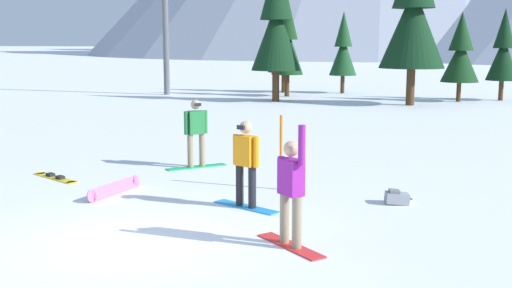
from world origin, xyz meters
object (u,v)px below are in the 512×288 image
object	(u,v)px
loose_snowboard_far_spare	(115,188)
pine_tree_short	(287,42)
pine_tree_broad	(343,49)
pine_tree_slender	(276,23)
trail_marker_pole	(281,153)
pine_tree_tall	(461,53)
snowboarder_foreground	(291,190)
pine_tree_twin	(413,12)
pine_tree_young	(503,50)
pine_tree_leaning	(284,42)
backpack_grey	(397,197)
snowboarder_background	(196,132)
loose_snowboard_near_right	(55,177)
snowboarder_midground	(246,162)

from	to	relation	value
loose_snowboard_far_spare	pine_tree_short	world-z (taller)	pine_tree_short
pine_tree_broad	pine_tree_slender	distance (m)	7.23
trail_marker_pole	pine_tree_tall	world-z (taller)	pine_tree_tall
snowboarder_foreground	loose_snowboard_far_spare	distance (m)	4.92
pine_tree_twin	pine_tree_young	distance (m)	6.45
snowboarder_foreground	pine_tree_leaning	size ratio (longest dim) A/B	0.33
pine_tree_leaning	backpack_grey	bearing A→B (deg)	-65.01
backpack_grey	pine_tree_twin	world-z (taller)	pine_tree_twin
snowboarder_background	loose_snowboard_far_spare	world-z (taller)	snowboarder_background
pine_tree_broad	pine_tree_leaning	xyz separation A→B (m)	(-3.57, -0.89, 0.42)
pine_tree_twin	loose_snowboard_far_spare	bearing A→B (deg)	-97.03
snowboarder_foreground	pine_tree_short	distance (m)	27.35
loose_snowboard_near_right	pine_tree_short	world-z (taller)	pine_tree_short
trail_marker_pole	pine_tree_leaning	world-z (taller)	pine_tree_leaning
snowboarder_foreground	backpack_grey	xyz separation A→B (m)	(1.05, 3.25, -0.78)
pine_tree_leaning	pine_tree_slender	world-z (taller)	pine_tree_slender
backpack_grey	pine_tree_young	xyz separation A→B (m)	(1.19, 24.42, 2.57)
snowboarder_foreground	pine_tree_short	size ratio (longest dim) A/B	0.33
snowboarder_midground	pine_tree_tall	xyz separation A→B (m)	(1.74, 24.23, 1.71)
pine_tree_broad	pine_tree_leaning	size ratio (longest dim) A/B	0.87
snowboarder_background	trail_marker_pole	bearing A→B (deg)	-26.47
loose_snowboard_near_right	pine_tree_leaning	size ratio (longest dim) A/B	0.29
pine_tree_tall	pine_tree_slender	bearing A→B (deg)	-156.94
snowboarder_foreground	pine_tree_short	xyz separation A→B (m)	(-9.41, 25.58, 2.24)
pine_tree_broad	pine_tree_tall	bearing A→B (deg)	-22.88
snowboarder_background	pine_tree_broad	bearing A→B (deg)	96.44
snowboarder_background	pine_tree_leaning	size ratio (longest dim) A/B	0.30
snowboarder_foreground	loose_snowboard_near_right	size ratio (longest dim) A/B	1.14
snowboarder_midground	pine_tree_slender	bearing A→B (deg)	109.59
loose_snowboard_far_spare	pine_tree_short	distance (m)	24.50
snowboarder_background	pine_tree_slender	size ratio (longest dim) A/B	0.23
trail_marker_pole	loose_snowboard_near_right	bearing A→B (deg)	-168.92
trail_marker_pole	pine_tree_leaning	xyz separation A→B (m)	(-9.11, 24.71, 2.35)
snowboarder_background	snowboarder_foreground	bearing A→B (deg)	-48.84
pine_tree_tall	pine_tree_short	distance (m)	9.61
pine_tree_short	loose_snowboard_far_spare	bearing A→B (deg)	-78.43
loose_snowboard_near_right	pine_tree_twin	world-z (taller)	pine_tree_twin
pine_tree_tall	pine_tree_twin	size ratio (longest dim) A/B	0.56
pine_tree_slender	snowboarder_midground	bearing A→B (deg)	-70.41
loose_snowboard_near_right	backpack_grey	xyz separation A→B (m)	(7.75, 0.77, 0.10)
snowboarder_background	loose_snowboard_near_right	xyz separation A→B (m)	(-2.42, -2.42, -0.88)
snowboarder_background	pine_tree_short	distance (m)	21.42
pine_tree_tall	snowboarder_midground	bearing A→B (deg)	-94.11
pine_tree_broad	pine_tree_short	distance (m)	4.28
pine_tree_tall	pine_tree_leaning	size ratio (longest dim) A/B	0.82
pine_tree_leaning	pine_tree_short	size ratio (longest dim) A/B	1.00
pine_tree_slender	loose_snowboard_far_spare	bearing A→B (deg)	-78.15
loose_snowboard_near_right	pine_tree_slender	xyz separation A→B (m)	(-2.12, 19.75, 4.09)
pine_tree_twin	pine_tree_slender	distance (m)	6.99
loose_snowboard_near_right	pine_tree_short	xyz separation A→B (m)	(-2.70, 23.10, 3.12)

